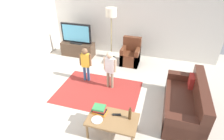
# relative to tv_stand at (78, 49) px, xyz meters

# --- Properties ---
(ground) EXTENTS (7.80, 7.80, 0.00)m
(ground) POSITION_rel_tv_stand_xyz_m (1.82, -2.30, -0.24)
(ground) COLOR beige
(wall_back) EXTENTS (6.00, 0.12, 2.70)m
(wall_back) POSITION_rel_tv_stand_xyz_m (1.82, 0.70, 1.11)
(wall_back) COLOR silver
(wall_back) RESTS_ON ground
(area_rug) EXTENTS (2.20, 1.60, 0.01)m
(area_rug) POSITION_rel_tv_stand_xyz_m (1.48, -1.87, -0.24)
(area_rug) COLOR #9E2D28
(area_rug) RESTS_ON ground
(tv_stand) EXTENTS (1.20, 0.44, 0.50)m
(tv_stand) POSITION_rel_tv_stand_xyz_m (0.00, 0.00, 0.00)
(tv_stand) COLOR #4C3828
(tv_stand) RESTS_ON ground
(tv) EXTENTS (1.10, 0.28, 0.71)m
(tv) POSITION_rel_tv_stand_xyz_m (-0.00, -0.02, 0.60)
(tv) COLOR black
(tv) RESTS_ON tv_stand
(couch) EXTENTS (0.80, 1.80, 0.86)m
(couch) POSITION_rel_tv_stand_xyz_m (3.71, -2.06, 0.05)
(couch) COLOR #472319
(couch) RESTS_ON ground
(armchair) EXTENTS (0.60, 0.60, 0.90)m
(armchair) POSITION_rel_tv_stand_xyz_m (1.98, -0.04, 0.05)
(armchair) COLOR brown
(armchair) RESTS_ON ground
(floor_lamp) EXTENTS (0.36, 0.36, 1.78)m
(floor_lamp) POSITION_rel_tv_stand_xyz_m (1.24, 0.15, 1.30)
(floor_lamp) COLOR #262626
(floor_lamp) RESTS_ON ground
(child_near_tv) EXTENTS (0.34, 0.17, 1.04)m
(child_near_tv) POSITION_rel_tv_stand_xyz_m (0.96, -1.44, 0.38)
(child_near_tv) COLOR #33598C
(child_near_tv) RESTS_ON ground
(child_center) EXTENTS (0.37, 0.18, 1.10)m
(child_center) POSITION_rel_tv_stand_xyz_m (1.73, -1.57, 0.42)
(child_center) COLOR gray
(child_center) RESTS_ON ground
(coffee_table) EXTENTS (1.00, 0.60, 0.42)m
(coffee_table) POSITION_rel_tv_stand_xyz_m (2.25, -3.10, 0.13)
(coffee_table) COLOR olive
(coffee_table) RESTS_ON ground
(book_stack) EXTENTS (0.30, 0.24, 0.14)m
(book_stack) POSITION_rel_tv_stand_xyz_m (1.95, -3.00, 0.25)
(book_stack) COLOR orange
(book_stack) RESTS_ON coffee_table
(bottle) EXTENTS (0.06, 0.06, 0.30)m
(bottle) POSITION_rel_tv_stand_xyz_m (2.57, -3.00, 0.30)
(bottle) COLOR #4C3319
(bottle) RESTS_ON coffee_table
(tv_remote) EXTENTS (0.18, 0.10, 0.02)m
(tv_remote) POSITION_rel_tv_stand_xyz_m (2.30, -2.98, 0.19)
(tv_remote) COLOR black
(tv_remote) RESTS_ON coffee_table
(plate) EXTENTS (0.22, 0.22, 0.02)m
(plate) POSITION_rel_tv_stand_xyz_m (1.97, -3.22, 0.18)
(plate) COLOR white
(plate) RESTS_ON coffee_table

